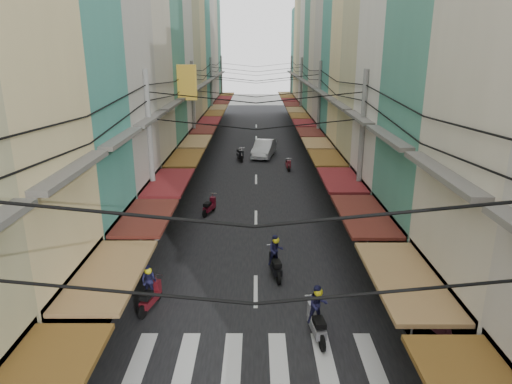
{
  "coord_description": "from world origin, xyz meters",
  "views": [
    {
      "loc": [
        0.03,
        -17.8,
        9.01
      ],
      "look_at": [
        0.01,
        3.91,
        2.21
      ],
      "focal_mm": 32.0,
      "sensor_mm": 36.0,
      "label": 1
    }
  ],
  "objects_px": {
    "white_car": "(264,157)",
    "market_umbrella": "(463,309)",
    "traffic_sign": "(417,283)",
    "bicycle": "(417,305)"
  },
  "relations": [
    {
      "from": "white_car",
      "to": "market_umbrella",
      "type": "distance_m",
      "value": 28.9
    },
    {
      "from": "white_car",
      "to": "traffic_sign",
      "type": "xyz_separation_m",
      "value": [
        4.22,
        -26.79,
        2.22
      ]
    },
    {
      "from": "bicycle",
      "to": "traffic_sign",
      "type": "xyz_separation_m",
      "value": [
        -1.06,
        -2.42,
        2.22
      ]
    },
    {
      "from": "white_car",
      "to": "traffic_sign",
      "type": "distance_m",
      "value": 27.21
    },
    {
      "from": "traffic_sign",
      "to": "market_umbrella",
      "type": "bearing_deg",
      "value": -66.08
    },
    {
      "from": "traffic_sign",
      "to": "white_car",
      "type": "bearing_deg",
      "value": 98.95
    },
    {
      "from": "white_car",
      "to": "market_umbrella",
      "type": "bearing_deg",
      "value": -68.75
    },
    {
      "from": "market_umbrella",
      "to": "traffic_sign",
      "type": "height_order",
      "value": "traffic_sign"
    },
    {
      "from": "market_umbrella",
      "to": "bicycle",
      "type": "bearing_deg",
      "value": 84.98
    },
    {
      "from": "white_car",
      "to": "traffic_sign",
      "type": "height_order",
      "value": "traffic_sign"
    }
  ]
}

